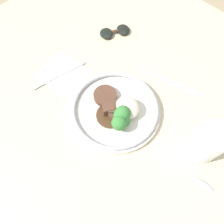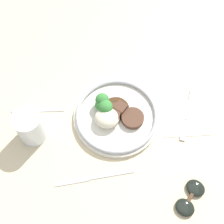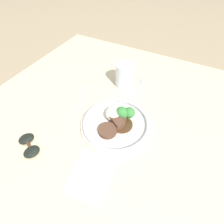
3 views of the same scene
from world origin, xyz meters
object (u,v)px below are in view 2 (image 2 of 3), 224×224
object	(u,v)px
plate	(115,115)
spoon	(26,111)
knife	(91,178)
fork	(186,119)
juice_glass	(30,128)
sunglasses	(190,198)

from	to	relation	value
plate	spoon	xyz separation A→B (m)	(0.27, 0.01, -0.02)
knife	fork	bearing A→B (deg)	-157.06
spoon	knife	bearing A→B (deg)	132.28
fork	spoon	xyz separation A→B (m)	(0.48, 0.02, -0.00)
fork	plate	bearing A→B (deg)	-76.57
fork	spoon	world-z (taller)	same
plate	juice_glass	size ratio (longest dim) A/B	2.38
juice_glass	sunglasses	bearing A→B (deg)	162.45
juice_glass	fork	distance (m)	0.45
knife	sunglasses	size ratio (longest dim) A/B	1.83
plate	sunglasses	size ratio (longest dim) A/B	2.18
plate	juice_glass	distance (m)	0.24
plate	knife	bearing A→B (deg)	76.26
spoon	sunglasses	xyz separation A→B (m)	(-0.49, 0.21, 0.01)
juice_glass	knife	xyz separation A→B (m)	(-0.18, 0.11, -0.05)
juice_glass	fork	world-z (taller)	juice_glass
knife	spoon	distance (m)	0.29
fork	knife	world-z (taller)	fork
spoon	sunglasses	bearing A→B (deg)	148.72
plate	knife	distance (m)	0.20
juice_glass	knife	bearing A→B (deg)	147.82
plate	spoon	world-z (taller)	plate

